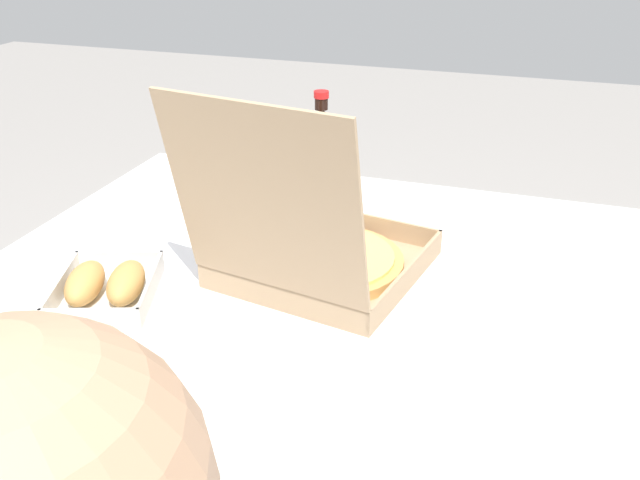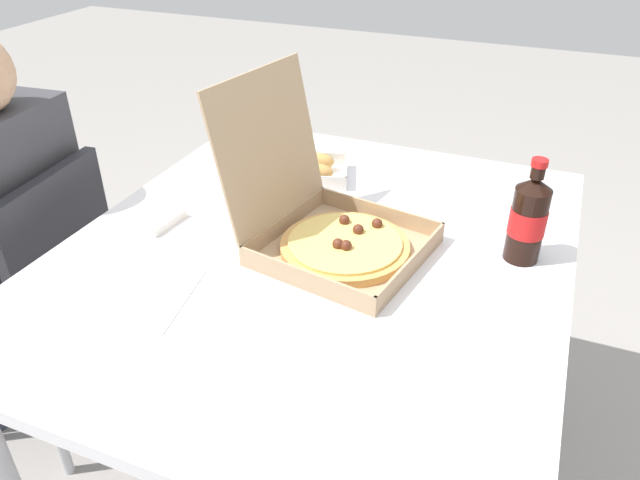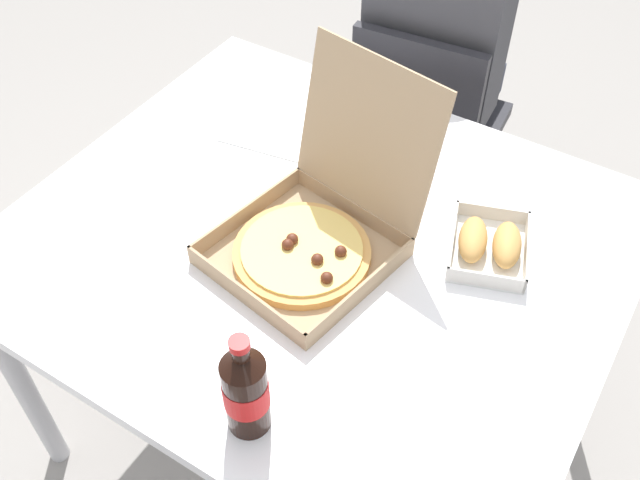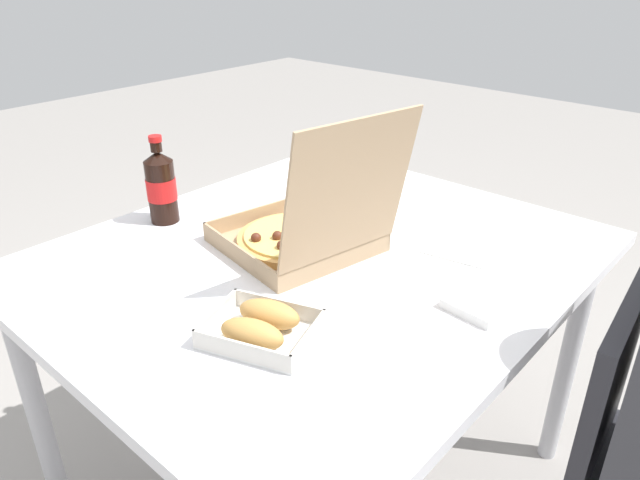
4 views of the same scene
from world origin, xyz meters
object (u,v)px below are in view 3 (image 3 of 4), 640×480
(paper_menu, at_px, (271,132))
(diner_person, at_px, (439,55))
(chair, at_px, (424,126))
(cola_bottle, at_px, (246,390))
(bread_side_box, at_px, (489,244))
(pizza_box_open, at_px, (314,232))
(napkin_pile, at_px, (391,126))

(paper_menu, bearing_deg, diner_person, 64.97)
(chair, xyz_separation_m, cola_bottle, (0.23, -1.17, 0.35))
(bread_side_box, bearing_deg, diner_person, 122.07)
(diner_person, height_order, paper_menu, diner_person)
(diner_person, bearing_deg, pizza_box_open, -81.80)
(cola_bottle, xyz_separation_m, napkin_pile, (-0.16, 0.80, -0.08))
(chair, bearing_deg, paper_menu, -107.66)
(bread_side_box, distance_m, cola_bottle, 0.59)
(chair, distance_m, pizza_box_open, 0.85)
(pizza_box_open, xyz_separation_m, napkin_pile, (-0.05, 0.42, -0.04))
(chair, relative_size, bread_side_box, 3.63)
(bread_side_box, height_order, cola_bottle, cola_bottle)
(chair, distance_m, diner_person, 0.21)
(chair, relative_size, diner_person, 0.72)
(cola_bottle, bearing_deg, paper_menu, 122.00)
(napkin_pile, bearing_deg, cola_bottle, -78.35)
(pizza_box_open, height_order, bread_side_box, pizza_box_open)
(pizza_box_open, bearing_deg, paper_menu, 137.65)
(chair, xyz_separation_m, diner_person, (-0.01, 0.06, 0.21))
(cola_bottle, bearing_deg, chair, 101.20)
(diner_person, bearing_deg, bread_side_box, -57.93)
(pizza_box_open, distance_m, cola_bottle, 0.40)
(chair, bearing_deg, napkin_pile, -79.79)
(bread_side_box, height_order, paper_menu, bread_side_box)
(pizza_box_open, relative_size, bread_side_box, 1.89)
(chair, relative_size, pizza_box_open, 1.92)
(pizza_box_open, distance_m, napkin_pile, 0.42)
(pizza_box_open, xyz_separation_m, bread_side_box, (0.30, 0.17, -0.02))
(pizza_box_open, relative_size, paper_menu, 2.06)
(chair, height_order, pizza_box_open, pizza_box_open)
(cola_bottle, relative_size, napkin_pile, 2.04)
(pizza_box_open, xyz_separation_m, paper_menu, (-0.28, 0.26, -0.05))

